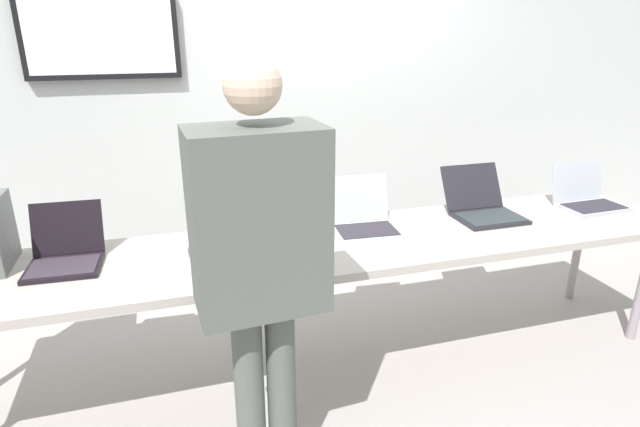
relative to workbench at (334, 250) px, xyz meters
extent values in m
cube|color=#9C9591|center=(0.00, 0.00, -0.70)|extent=(8.00, 8.00, 0.04)
cube|color=silver|center=(0.00, 1.13, 0.62)|extent=(8.00, 0.06, 2.60)
cube|color=black|center=(-1.04, 1.08, 0.99)|extent=(0.85, 0.05, 0.47)
cube|color=white|center=(-1.04, 1.06, 0.99)|extent=(0.79, 0.02, 0.41)
cube|color=#AFA69C|center=(0.00, 0.00, 0.02)|extent=(3.71, 0.70, 0.04)
cylinder|color=gray|center=(1.75, 0.25, -0.34)|extent=(0.05, 0.05, 0.68)
cube|color=black|center=(-1.22, 0.05, 0.05)|extent=(0.32, 0.26, 0.02)
cube|color=#342C36|center=(-1.22, 0.03, 0.06)|extent=(0.29, 0.21, 0.00)
cube|color=black|center=(-1.21, 0.21, 0.18)|extent=(0.31, 0.10, 0.23)
cube|color=#11252B|center=(-1.21, 0.21, 0.18)|extent=(0.28, 0.08, 0.20)
cube|color=#A8B1B2|center=(-0.51, 0.06, 0.05)|extent=(0.36, 0.27, 0.02)
cube|color=#352F38|center=(-0.51, 0.05, 0.06)|extent=(0.33, 0.22, 0.00)
cube|color=#A8B1B2|center=(-0.50, 0.23, 0.18)|extent=(0.35, 0.11, 0.24)
cube|color=white|center=(-0.50, 0.23, 0.18)|extent=(0.33, 0.09, 0.21)
cube|color=#AAB5B9|center=(0.19, 0.07, 0.05)|extent=(0.34, 0.27, 0.02)
cube|color=#2A272F|center=(0.19, 0.06, 0.06)|extent=(0.31, 0.22, 0.00)
cube|color=#AAB5B9|center=(0.21, 0.23, 0.18)|extent=(0.33, 0.11, 0.24)
cube|color=#2D572E|center=(0.21, 0.23, 0.18)|extent=(0.30, 0.09, 0.21)
cube|color=black|center=(0.91, 0.05, 0.05)|extent=(0.35, 0.27, 0.02)
cube|color=#2B3233|center=(0.91, 0.04, 0.06)|extent=(0.33, 0.22, 0.00)
cube|color=black|center=(0.91, 0.25, 0.18)|extent=(0.35, 0.14, 0.23)
cube|color=silver|center=(0.91, 0.25, 0.17)|extent=(0.33, 0.12, 0.21)
cube|color=#ABAFBA|center=(1.59, 0.04, 0.05)|extent=(0.36, 0.24, 0.02)
cube|color=#2A2731|center=(1.59, 0.03, 0.06)|extent=(0.33, 0.19, 0.00)
cube|color=#ABAFBA|center=(1.59, 0.18, 0.17)|extent=(0.36, 0.08, 0.22)
cube|color=#364E84|center=(1.59, 0.18, 0.17)|extent=(0.33, 0.06, 0.19)
cylinder|color=#555B55|center=(-0.54, -0.63, -0.28)|extent=(0.12, 0.12, 0.80)
cylinder|color=#555B55|center=(-0.41, -0.63, -0.28)|extent=(0.12, 0.12, 0.80)
cube|color=#555B55|center=(-0.47, -0.63, 0.43)|extent=(0.46, 0.29, 0.63)
sphere|color=beige|center=(-0.47, -0.63, 0.87)|extent=(0.18, 0.18, 0.18)
cylinder|color=#555B55|center=(-0.66, -0.35, 0.17)|extent=(0.09, 0.32, 0.07)
cylinder|color=#555B55|center=(-0.33, -0.33, 0.17)|extent=(0.09, 0.32, 0.07)
camera|label=1|loc=(-0.73, -2.22, 1.04)|focal=28.93mm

